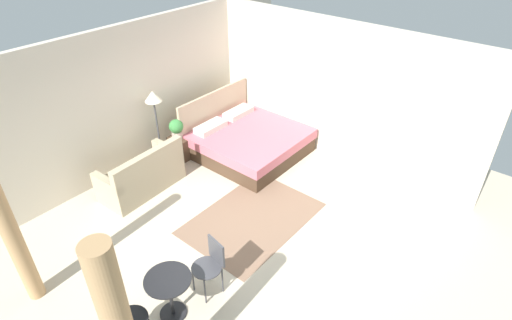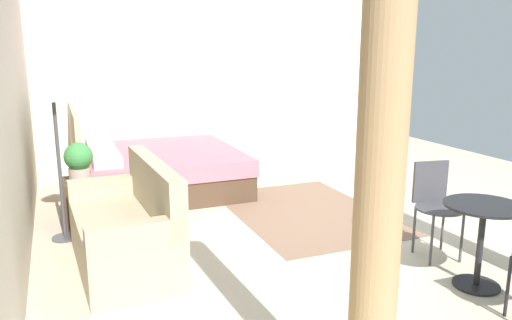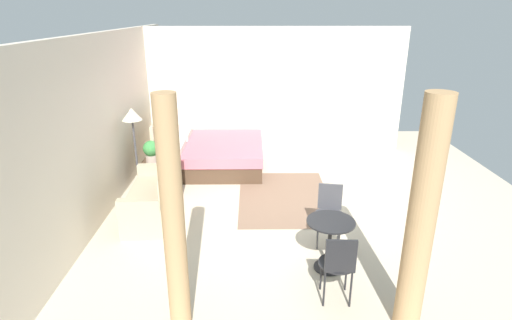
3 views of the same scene
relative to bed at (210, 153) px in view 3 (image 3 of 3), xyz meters
name	(u,v)px [view 3 (image 3 of 3)]	position (x,y,z in m)	size (l,w,h in m)	color
ground_plane	(283,206)	(-1.91, -1.41, -0.30)	(9.11, 8.87, 0.02)	beige
wall_back	(100,126)	(-1.91, 1.52, 1.12)	(9.11, 0.12, 2.82)	beige
wall_right	(275,91)	(1.14, -1.41, 1.12)	(0.12, 5.87, 2.82)	beige
area_rug	(284,197)	(-1.58, -1.45, -0.29)	(2.29, 1.59, 0.01)	#7F604C
bed	(210,153)	(0.00, 0.00, 0.00)	(2.05, 2.08, 1.15)	#473323
couch	(156,198)	(-2.24, 0.65, 0.02)	(1.58, 0.82, 0.91)	tan
nightstand	(156,173)	(-0.98, 0.95, -0.05)	(0.46, 0.44, 0.48)	#473323
potted_plant	(151,151)	(-1.08, 0.96, 0.42)	(0.29, 0.29, 0.42)	tan
floor_lamp	(133,122)	(-1.39, 1.16, 1.06)	(0.33, 0.33, 1.58)	#3F3F44
balcony_table	(330,236)	(-3.71, -1.86, 0.18)	(0.61, 0.61, 0.68)	black
cafe_chair_near_window	(338,262)	(-4.37, -1.83, 0.24)	(0.44, 0.44, 0.87)	black
cafe_chair_near_couch	(330,208)	(-3.06, -1.97, 0.23)	(0.48, 0.48, 0.86)	#3F3F44
curtain_left	(421,220)	(-4.72, -2.51, 0.95)	(0.27, 0.27, 2.48)	tan
curtain_right	(173,221)	(-4.72, -0.13, 0.95)	(0.22, 0.22, 2.48)	tan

